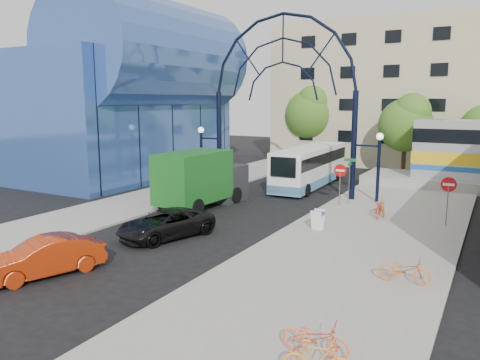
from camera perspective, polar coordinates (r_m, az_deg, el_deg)
The scene contains 21 objects.
ground at distance 21.10m, azimuth -11.04°, elevation -8.11°, with size 120.00×120.00×0.00m, color black.
sidewalk_east at distance 20.90m, azimuth 13.81°, elevation -8.22°, with size 8.00×56.00×0.12m, color gray.
plaza_west at distance 29.60m, azimuth -13.19°, elevation -2.92°, with size 5.00×50.00×0.12m, color gray.
gateway_arch at distance 32.13m, azimuth 5.20°, elevation 13.51°, with size 13.64×0.44×12.10m.
stop_sign at distance 28.83m, azimuth 12.11°, elevation 0.70°, with size 0.80×0.07×2.50m.
do_not_enter_sign at distance 25.72m, azimuth 24.06°, elevation -1.04°, with size 0.76×0.07×2.48m.
street_name_sign at distance 29.26m, azimuth 13.22°, elevation 1.06°, with size 0.70×0.70×2.80m.
sandwich_board at distance 23.21m, azimuth 9.47°, elevation -4.52°, with size 0.55×0.61×0.99m.
transit_hall at distance 41.50m, azimuth -14.20°, elevation 9.82°, with size 16.50×18.00×14.50m.
apartment_block at distance 51.44m, azimuth 17.00°, elevation 9.94°, with size 20.00×12.10×14.00m.
tree_north_a at distance 41.81m, azimuth 19.70°, elevation 6.67°, with size 4.48×4.48×7.00m.
tree_north_b at distance 48.28m, azimuth 8.69°, elevation 8.23°, with size 5.12×5.12×8.00m.
city_bus at distance 35.52m, azimuth 8.58°, elevation 1.73°, with size 2.77×10.81×2.95m.
green_truck at distance 28.31m, azimuth -4.60°, elevation 0.14°, with size 2.89×6.89×3.42m.
black_suv at distance 22.31m, azimuth -9.02°, elevation -5.31°, with size 2.18×4.72×1.31m, color black.
red_sedan at distance 18.81m, azimuth -22.77°, elevation -8.67°, with size 1.49×4.27×1.41m, color #A92A0A.
bike_near_a at distance 26.53m, azimuth 16.52°, elevation -3.32°, with size 0.64×1.82×0.96m, color red.
bike_near_b at distance 26.95m, azimuth 16.94°, elevation -3.18°, with size 0.44×1.54×0.93m, color orange.
bike_far_a at distance 17.44m, azimuth 19.39°, elevation -10.29°, with size 0.62×1.78×0.93m, color orange.
bike_far_b at distance 11.40m, azimuth 9.37°, elevation -20.88°, with size 0.46×1.62×0.97m, color orange.
bike_far_c at distance 12.36m, azimuth 9.15°, elevation -18.47°, with size 0.60×1.73×0.91m, color #ED592F.
Camera 1 is at (13.11, -15.25, 6.37)m, focal length 35.00 mm.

